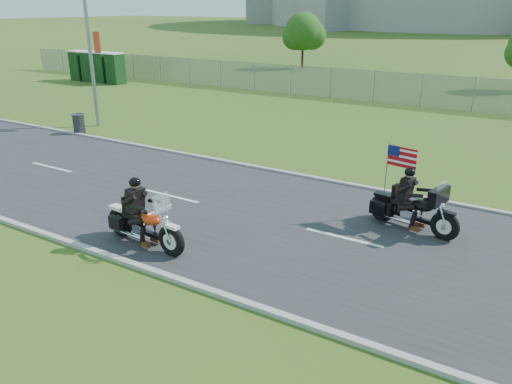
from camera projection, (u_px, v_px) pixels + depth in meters
The scene contains 14 objects.
ground at pixel (222, 209), 15.37m from camera, with size 420.00×420.00×0.00m, color #304C17.
road at pixel (222, 209), 15.37m from camera, with size 120.00×8.00×0.04m, color #28282B.
curb_north at pixel (284, 172), 18.60m from camera, with size 120.00×0.18×0.12m, color #9E9B93.
curb_south at pixel (126, 262), 12.11m from camera, with size 120.00×0.18×0.12m, color #9E9B93.
fence at pixel (331, 83), 33.46m from camera, with size 60.00×0.03×2.00m, color gray.
streetlight at pixel (89, 11), 24.17m from camera, with size 0.90×2.46×10.00m.
porta_toilet_a at pixel (115, 69), 39.24m from camera, with size 1.10×1.10×2.30m, color #103312.
porta_toilet_b at pixel (103, 68), 39.92m from camera, with size 1.10×1.10×2.30m, color #103312.
porta_toilet_c at pixel (91, 67), 40.60m from camera, with size 1.10×1.10×2.30m, color #103312.
porta_toilet_d at pixel (79, 66), 41.27m from camera, with size 1.10×1.10×2.30m, color #103312.
tree_fence_mid at pixel (304, 33), 48.22m from camera, with size 3.96×3.69×5.30m.
motorcycle_lead at pixel (143, 225), 12.88m from camera, with size 2.78×0.81×1.87m.
motorcycle_follow at pixel (413, 210), 13.76m from camera, with size 2.65×1.11×2.23m.
trash_can at pixel (79, 124), 24.18m from camera, with size 0.55×0.55×0.95m, color #403F45.
Camera 1 is at (8.26, -11.60, 5.92)m, focal length 35.00 mm.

